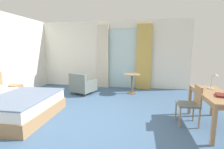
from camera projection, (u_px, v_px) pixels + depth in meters
ground at (85, 123)px, 3.72m from camera, size 6.80×7.56×0.10m
wall_back at (112, 55)px, 6.91m from camera, size 6.40×0.12×2.80m
balcony_glass_door at (123, 59)px, 6.77m from camera, size 1.24×0.02×2.47m
curtain_panel_left at (103, 57)px, 6.81m from camera, size 0.44×0.10×2.62m
curtain_panel_right at (144, 57)px, 6.52m from camera, size 0.60×0.10×2.62m
bed at (8, 106)px, 3.89m from camera, size 2.08×1.82×0.97m
nightstand at (13, 92)px, 5.26m from camera, size 0.48×0.39×0.49m
writing_desk at (215, 97)px, 3.30m from camera, size 0.60×1.46×0.75m
desk_chair at (191, 102)px, 3.50m from camera, size 0.43×0.42×0.87m
desk_lamp at (214, 77)px, 3.56m from camera, size 0.18×0.21×0.40m
closed_book at (223, 95)px, 3.06m from camera, size 0.32×0.34×0.04m
armchair_by_window at (83, 85)px, 5.92m from camera, size 0.95×0.94×0.78m
round_cafe_table at (132, 79)px, 5.95m from camera, size 0.61×0.61×0.73m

